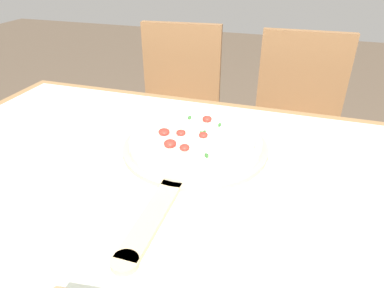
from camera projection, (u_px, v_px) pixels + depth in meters
The scene contains 6 objects.
dining_table at pixel (173, 206), 0.86m from camera, with size 1.47×0.93×0.74m.
towel_cloth at pixel (171, 174), 0.81m from camera, with size 1.39×0.85×0.00m.
pizza_peel at pixel (193, 151), 0.89m from camera, with size 0.38×0.62×0.01m.
pizza at pixel (195, 140), 0.90m from camera, with size 0.35×0.35×0.04m.
chair_left at pixel (178, 107), 1.67m from camera, with size 0.44×0.44×0.91m.
chair_right at pixel (296, 122), 1.53m from camera, with size 0.41×0.41×0.91m.
Camera 1 is at (0.25, -0.62, 1.21)m, focal length 32.00 mm.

